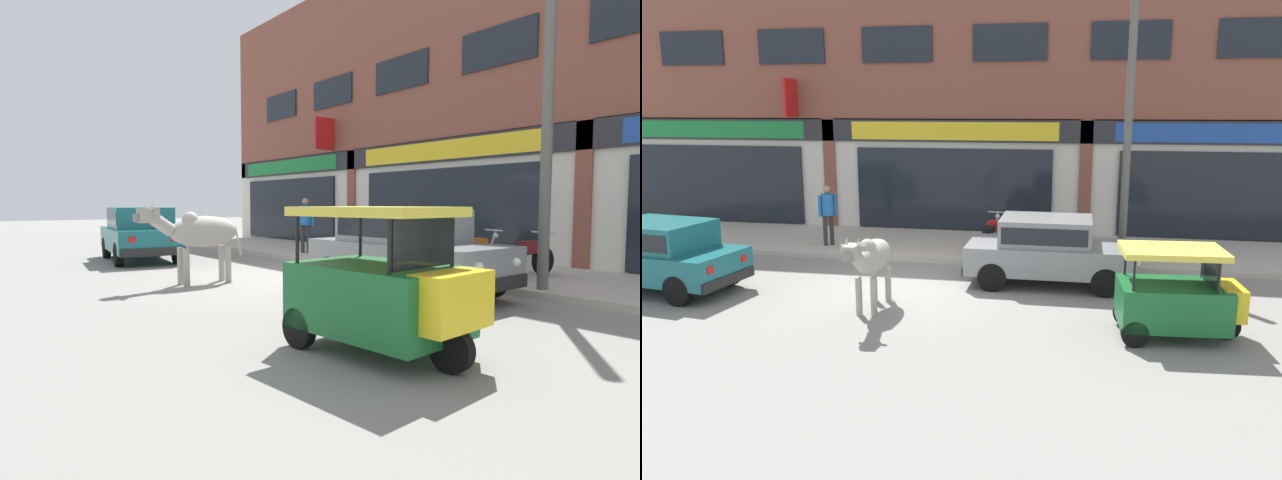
{
  "view_description": "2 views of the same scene",
  "coord_description": "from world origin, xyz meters",
  "views": [
    {
      "loc": [
        8.94,
        -5.52,
        1.54
      ],
      "look_at": [
        0.58,
        1.0,
        0.79
      ],
      "focal_mm": 28.0,
      "sensor_mm": 36.0,
      "label": 1
    },
    {
      "loc": [
        3.68,
        -12.17,
        3.78
      ],
      "look_at": [
        1.19,
        1.0,
        0.88
      ],
      "focal_mm": 35.0,
      "sensor_mm": 36.0,
      "label": 2
    }
  ],
  "objects": [
    {
      "name": "sidewalk",
      "position": [
        0.0,
        4.02,
        0.06
      ],
      "size": [
        19.0,
        3.63,
        0.12
      ],
      "primitive_type": "cube",
      "color": "#B7AFA3",
      "rests_on": "ground"
    },
    {
      "name": "car_1",
      "position": [
        -4.82,
        -1.04,
        0.81
      ],
      "size": [
        3.76,
        2.07,
        1.46
      ],
      "color": "black",
      "rests_on": "ground"
    },
    {
      "name": "auto_rickshaw",
      "position": [
        5.33,
        -1.88,
        0.66
      ],
      "size": [
        2.03,
        1.28,
        1.52
      ],
      "color": "black",
      "rests_on": "ground"
    },
    {
      "name": "shop_building",
      "position": [
        -0.0,
        6.09,
        4.35
      ],
      "size": [
        23.0,
        1.4,
        9.14
      ],
      "color": "brown",
      "rests_on": "ground"
    },
    {
      "name": "cow",
      "position": [
        -0.07,
        -1.45,
        1.01
      ],
      "size": [
        0.52,
        2.15,
        1.61
      ],
      "color": "#9E998E",
      "rests_on": "ground"
    },
    {
      "name": "motorcycle_0",
      "position": [
        1.48,
        3.56,
        0.51
      ],
      "size": [
        0.54,
        1.81,
        0.88
      ],
      "color": "black",
      "rests_on": "sidewalk"
    },
    {
      "name": "motorcycle_1",
      "position": [
        2.61,
        3.5,
        0.51
      ],
      "size": [
        0.68,
        1.78,
        0.88
      ],
      "color": "black",
      "rests_on": "sidewalk"
    },
    {
      "name": "car_0",
      "position": [
        3.09,
        0.9,
        0.81
      ],
      "size": [
        3.62,
        1.63,
        1.46
      ],
      "color": "black",
      "rests_on": "ground"
    },
    {
      "name": "motorcycle_2",
      "position": [
        3.73,
        3.57,
        0.51
      ],
      "size": [
        0.57,
        1.81,
        0.88
      ],
      "color": "black",
      "rests_on": "sidewalk"
    },
    {
      "name": "ground_plane",
      "position": [
        0.0,
        0.0,
        0.0
      ],
      "size": [
        90.0,
        90.0,
        0.0
      ],
      "primitive_type": "plane",
      "color": "gray"
    },
    {
      "name": "pedestrian",
      "position": [
        -2.83,
        3.12,
        1.11
      ],
      "size": [
        0.4,
        0.36,
        1.6
      ],
      "color": "#2D2D33",
      "rests_on": "sidewalk"
    },
    {
      "name": "utility_pole",
      "position": [
        4.71,
        2.5,
        3.06
      ],
      "size": [
        0.18,
        0.18,
        5.88
      ],
      "primitive_type": "cylinder",
      "color": "#595651",
      "rests_on": "sidewalk"
    }
  ]
}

